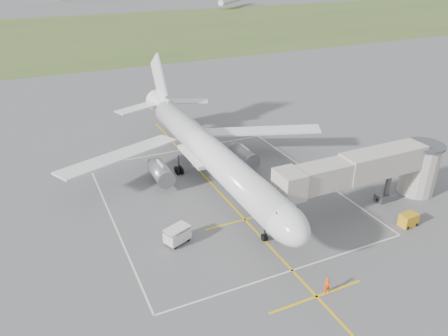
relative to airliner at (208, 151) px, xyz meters
name	(u,v)px	position (x,y,z in m)	size (l,w,h in m)	color
ground	(211,183)	(0.00, -0.75, -4.39)	(700.00, 700.00, 0.00)	#545456
grass_strip	(73,35)	(0.00, 129.25, -4.38)	(700.00, 120.00, 0.02)	#3D5726
apron_markings	(229,203)	(0.00, -6.57, -4.38)	(28.20, 60.00, 0.01)	gold
airliner	(208,151)	(0.00, 0.00, 0.00)	(38.93, 46.75, 13.52)	silver
jet_bridge	(377,170)	(15.72, -14.25, 0.35)	(23.40, 5.00, 7.20)	#9E988F
gpu_unit	(408,220)	(16.23, -19.65, -3.66)	(2.04, 1.49, 1.48)	#C28B18
baggage_cart	(177,235)	(-8.60, -11.67, -3.43)	(3.11, 2.53, 1.88)	silver
ramp_worker_nose	(327,286)	(1.10, -24.73, -3.56)	(0.61, 0.40, 1.67)	#FC5007
ramp_worker_wing	(160,178)	(-6.34, 1.62, -3.43)	(0.93, 0.73, 1.92)	orange
distant_aircraft	(75,9)	(8.44, 182.21, -0.80)	(198.34, 43.25, 8.85)	silver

